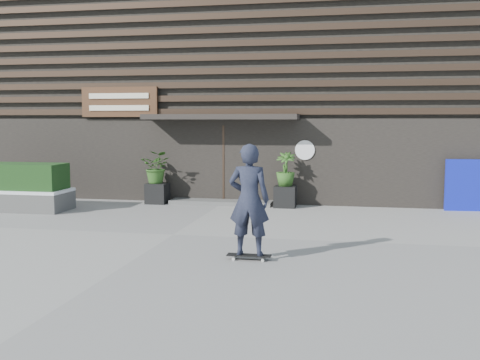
% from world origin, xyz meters
% --- Properties ---
extents(ground, '(80.00, 80.00, 0.00)m').
position_xyz_m(ground, '(0.00, 0.00, 0.00)').
color(ground, gray).
rests_on(ground, ground).
extents(entrance_step, '(3.00, 0.80, 0.12)m').
position_xyz_m(entrance_step, '(0.00, 4.60, 0.06)').
color(entrance_step, '#4E4E4C').
rests_on(entrance_step, ground).
extents(planter_pot_left, '(0.60, 0.60, 0.60)m').
position_xyz_m(planter_pot_left, '(-1.90, 4.40, 0.30)').
color(planter_pot_left, black).
rests_on(planter_pot_left, ground).
extents(bamboo_left, '(0.86, 0.75, 0.96)m').
position_xyz_m(bamboo_left, '(-1.90, 4.40, 1.08)').
color(bamboo_left, '#2D591E').
rests_on(bamboo_left, planter_pot_left).
extents(planter_pot_right, '(0.60, 0.60, 0.60)m').
position_xyz_m(planter_pot_right, '(1.90, 4.40, 0.30)').
color(planter_pot_right, black).
rests_on(planter_pot_right, ground).
extents(bamboo_right, '(0.54, 0.54, 0.96)m').
position_xyz_m(bamboo_right, '(1.90, 4.40, 1.08)').
color(bamboo_right, '#2D591E').
rests_on(bamboo_right, planter_pot_right).
extents(raised_bed, '(3.50, 1.20, 0.50)m').
position_xyz_m(raised_bed, '(-5.59, 2.49, 0.25)').
color(raised_bed, '#454543').
rests_on(raised_bed, ground).
extents(snow_layer, '(3.50, 1.20, 0.08)m').
position_xyz_m(snow_layer, '(-5.59, 2.49, 0.54)').
color(snow_layer, white).
rests_on(snow_layer, raised_bed).
extents(hedge, '(3.30, 1.00, 0.70)m').
position_xyz_m(hedge, '(-5.59, 2.49, 0.93)').
color(hedge, '#143312').
rests_on(hedge, snow_layer).
extents(blue_tarp, '(1.50, 0.24, 1.40)m').
position_xyz_m(blue_tarp, '(6.98, 4.70, 0.70)').
color(blue_tarp, '#0C15A8').
rests_on(blue_tarp, ground).
extents(building, '(18.00, 11.00, 8.00)m').
position_xyz_m(building, '(-0.00, 9.96, 3.99)').
color(building, black).
rests_on(building, ground).
extents(skateboarder, '(0.78, 0.48, 2.06)m').
position_xyz_m(skateboarder, '(2.01, -1.91, 1.07)').
color(skateboarder, black).
rests_on(skateboarder, ground).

